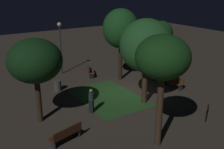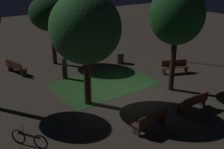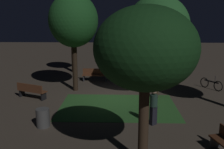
{
  "view_description": "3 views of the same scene",
  "coord_description": "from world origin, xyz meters",
  "px_view_note": "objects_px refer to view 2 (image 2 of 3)",
  "views": [
    {
      "loc": [
        -15.5,
        11.12,
        7.79
      ],
      "look_at": [
        0.51,
        0.75,
        1.35
      ],
      "focal_mm": 43.24,
      "sensor_mm": 36.0,
      "label": 1
    },
    {
      "loc": [
        -8.83,
        -11.1,
        6.67
      ],
      "look_at": [
        -0.39,
        0.57,
        0.98
      ],
      "focal_mm": 43.52,
      "sensor_mm": 36.0,
      "label": 2
    },
    {
      "loc": [
        -0.32,
        14.46,
        4.7
      ],
      "look_at": [
        0.11,
        -0.07,
        1.34
      ],
      "focal_mm": 41.91,
      "sensor_mm": 36.0,
      "label": 3
    }
  ],
  "objects_px": {
    "tree_lawn_side": "(51,13)",
    "bench_lawn_edge": "(193,102)",
    "bench_near_trees": "(151,120)",
    "lamp_post_near_wall": "(176,20)",
    "pedestrian": "(64,66)",
    "tree_back_right": "(85,29)",
    "tree_back_left": "(177,15)",
    "trash_bin": "(120,58)",
    "bench_front_right": "(16,67)",
    "bicycle": "(29,139)",
    "bench_front_left": "(175,66)"
  },
  "relations": [
    {
      "from": "tree_lawn_side",
      "to": "bench_lawn_edge",
      "type": "bearing_deg",
      "value": -76.71
    },
    {
      "from": "bench_near_trees",
      "to": "lamp_post_near_wall",
      "type": "xyz_separation_m",
      "value": [
        8.0,
        6.01,
        2.67
      ]
    },
    {
      "from": "pedestrian",
      "to": "tree_back_right",
      "type": "bearing_deg",
      "value": -98.74
    },
    {
      "from": "tree_back_left",
      "to": "lamp_post_near_wall",
      "type": "height_order",
      "value": "tree_back_left"
    },
    {
      "from": "lamp_post_near_wall",
      "to": "trash_bin",
      "type": "bearing_deg",
      "value": 152.3
    },
    {
      "from": "lamp_post_near_wall",
      "to": "pedestrian",
      "type": "relative_size",
      "value": 2.89
    },
    {
      "from": "tree_lawn_side",
      "to": "trash_bin",
      "type": "xyz_separation_m",
      "value": [
        4.01,
        -2.72,
        -3.3
      ]
    },
    {
      "from": "tree_back_left",
      "to": "trash_bin",
      "type": "distance_m",
      "value": 6.78
    },
    {
      "from": "bench_near_trees",
      "to": "pedestrian",
      "type": "height_order",
      "value": "pedestrian"
    },
    {
      "from": "bench_front_right",
      "to": "tree_back_left",
      "type": "distance_m",
      "value": 10.91
    },
    {
      "from": "bench_near_trees",
      "to": "tree_back_right",
      "type": "bearing_deg",
      "value": 104.19
    },
    {
      "from": "trash_bin",
      "to": "lamp_post_near_wall",
      "type": "bearing_deg",
      "value": -27.7
    },
    {
      "from": "tree_lawn_side",
      "to": "trash_bin",
      "type": "bearing_deg",
      "value": -34.19
    },
    {
      "from": "tree_lawn_side",
      "to": "bicycle",
      "type": "height_order",
      "value": "tree_lawn_side"
    },
    {
      "from": "bicycle",
      "to": "tree_back_right",
      "type": "bearing_deg",
      "value": 25.66
    },
    {
      "from": "bench_front_left",
      "to": "lamp_post_near_wall",
      "type": "distance_m",
      "value": 3.77
    },
    {
      "from": "bench_front_right",
      "to": "tree_lawn_side",
      "type": "distance_m",
      "value": 4.41
    },
    {
      "from": "bench_near_trees",
      "to": "bench_front_left",
      "type": "height_order",
      "value": "same"
    },
    {
      "from": "bench_near_trees",
      "to": "trash_bin",
      "type": "xyz_separation_m",
      "value": [
        4.36,
        7.92,
        -0.08
      ]
    },
    {
      "from": "bench_near_trees",
      "to": "tree_lawn_side",
      "type": "distance_m",
      "value": 11.12
    },
    {
      "from": "bench_lawn_edge",
      "to": "pedestrian",
      "type": "height_order",
      "value": "pedestrian"
    },
    {
      "from": "bench_lawn_edge",
      "to": "bench_front_left",
      "type": "xyz_separation_m",
      "value": [
        3.25,
        4.14,
        0.0
      ]
    },
    {
      "from": "tree_back_right",
      "to": "tree_back_left",
      "type": "xyz_separation_m",
      "value": [
        4.83,
        -1.34,
        0.34
      ]
    },
    {
      "from": "bench_front_left",
      "to": "trash_bin",
      "type": "xyz_separation_m",
      "value": [
        -1.75,
        3.78,
        -0.08
      ]
    },
    {
      "from": "bench_near_trees",
      "to": "bench_lawn_edge",
      "type": "xyz_separation_m",
      "value": [
        2.87,
        -0.0,
        0.0
      ]
    },
    {
      "from": "tree_back_left",
      "to": "pedestrian",
      "type": "bearing_deg",
      "value": 129.5
    },
    {
      "from": "bench_lawn_edge",
      "to": "trash_bin",
      "type": "bearing_deg",
      "value": 79.33
    },
    {
      "from": "bench_lawn_edge",
      "to": "tree_back_right",
      "type": "height_order",
      "value": "tree_back_right"
    },
    {
      "from": "tree_back_left",
      "to": "bicycle",
      "type": "relative_size",
      "value": 4.11
    },
    {
      "from": "tree_back_left",
      "to": "pedestrian",
      "type": "relative_size",
      "value": 3.7
    },
    {
      "from": "tree_lawn_side",
      "to": "pedestrian",
      "type": "distance_m",
      "value": 4.26
    },
    {
      "from": "bench_near_trees",
      "to": "tree_back_right",
      "type": "height_order",
      "value": "tree_back_right"
    },
    {
      "from": "tree_back_right",
      "to": "trash_bin",
      "type": "xyz_separation_m",
      "value": [
        5.31,
        4.17,
        -3.57
      ]
    },
    {
      "from": "tree_back_right",
      "to": "bicycle",
      "type": "relative_size",
      "value": 3.96
    },
    {
      "from": "pedestrian",
      "to": "tree_back_left",
      "type": "bearing_deg",
      "value": -50.5
    },
    {
      "from": "tree_lawn_side",
      "to": "pedestrian",
      "type": "bearing_deg",
      "value": -103.12
    },
    {
      "from": "bench_near_trees",
      "to": "tree_back_left",
      "type": "xyz_separation_m",
      "value": [
        3.89,
        2.41,
        3.83
      ]
    },
    {
      "from": "bench_near_trees",
      "to": "bench_front_left",
      "type": "distance_m",
      "value": 7.38
    },
    {
      "from": "trash_bin",
      "to": "bicycle",
      "type": "relative_size",
      "value": 0.55
    },
    {
      "from": "lamp_post_near_wall",
      "to": "tree_back_right",
      "type": "bearing_deg",
      "value": -165.84
    },
    {
      "from": "pedestrian",
      "to": "bench_near_trees",
      "type": "bearing_deg",
      "value": -87.25
    },
    {
      "from": "bench_front_left",
      "to": "tree_back_right",
      "type": "height_order",
      "value": "tree_back_right"
    },
    {
      "from": "bench_lawn_edge",
      "to": "bicycle",
      "type": "bearing_deg",
      "value": 165.85
    },
    {
      "from": "bench_front_left",
      "to": "tree_back_right",
      "type": "distance_m",
      "value": 7.89
    },
    {
      "from": "bench_front_left",
      "to": "bench_front_right",
      "type": "distance_m",
      "value": 10.68
    },
    {
      "from": "bench_near_trees",
      "to": "bench_front_left",
      "type": "relative_size",
      "value": 0.99
    },
    {
      "from": "bench_front_left",
      "to": "pedestrian",
      "type": "bearing_deg",
      "value": 152.16
    },
    {
      "from": "bench_lawn_edge",
      "to": "bicycle",
      "type": "height_order",
      "value": "bicycle"
    },
    {
      "from": "bench_front_right",
      "to": "tree_lawn_side",
      "type": "relative_size",
      "value": 0.37
    },
    {
      "from": "trash_bin",
      "to": "tree_back_left",
      "type": "bearing_deg",
      "value": -94.93
    }
  ]
}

